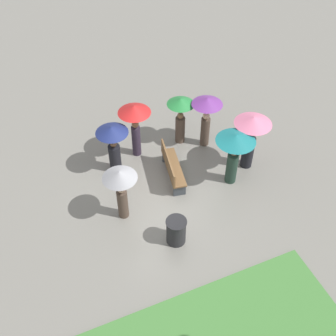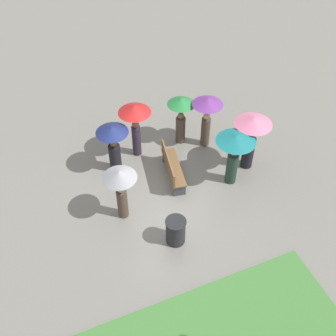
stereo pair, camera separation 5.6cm
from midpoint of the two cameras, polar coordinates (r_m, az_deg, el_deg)
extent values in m
plane|color=slate|center=(12.73, -1.46, -3.58)|extent=(90.00, 90.00, 0.00)
cube|color=brown|center=(12.92, 0.65, 0.10)|extent=(1.76, 0.72, 0.05)
cube|color=brown|center=(12.72, -0.13, 0.77)|extent=(1.70, 0.35, 0.45)
cube|color=#383D42|center=(12.57, 1.44, -3.00)|extent=(0.15, 0.39, 0.40)
cube|color=#383D42|center=(13.61, -0.09, 1.61)|extent=(0.15, 0.39, 0.40)
cylinder|color=#232326|center=(11.36, 0.97, -8.57)|extent=(0.53, 0.53, 0.78)
cylinder|color=black|center=(11.04, 0.99, -7.31)|extent=(0.57, 0.57, 0.03)
cylinder|color=#1E3328|center=(12.88, 8.49, 0.01)|extent=(0.45, 0.45, 1.07)
sphere|color=brown|center=(12.45, 8.80, 2.09)|extent=(0.20, 0.20, 0.20)
cylinder|color=#4C4C4F|center=(12.27, 8.93, 3.03)|extent=(0.02, 0.02, 0.35)
cone|color=#197075|center=(12.08, 9.08, 4.04)|extent=(1.17, 1.17, 0.22)
cylinder|color=#47382D|center=(14.07, 4.92, 4.96)|extent=(0.35, 0.35, 1.07)
sphere|color=tan|center=(13.67, 5.08, 7.04)|extent=(0.22, 0.22, 0.22)
cylinder|color=#4C4C4F|center=(13.50, 5.16, 8.01)|extent=(0.02, 0.02, 0.35)
cone|color=#703389|center=(13.33, 5.24, 9.00)|extent=(0.99, 0.99, 0.23)
cylinder|color=#47382D|center=(11.90, -6.28, -4.82)|extent=(0.39, 0.39, 0.99)
sphere|color=tan|center=(11.46, -6.51, -2.89)|extent=(0.20, 0.20, 0.20)
cylinder|color=#4C4C4F|center=(11.26, -6.62, -1.95)|extent=(0.02, 0.02, 0.35)
cone|color=gray|center=(11.05, -6.74, -0.91)|extent=(0.95, 0.95, 0.23)
cylinder|color=#2D2333|center=(13.67, -4.43, 3.73)|extent=(0.36, 0.36, 1.12)
sphere|color=brown|center=(13.25, -4.59, 5.91)|extent=(0.22, 0.22, 0.22)
cylinder|color=#4C4C4F|center=(13.07, -4.66, 6.89)|extent=(0.02, 0.02, 0.35)
cone|color=red|center=(12.89, -4.74, 7.96)|extent=(1.03, 1.03, 0.26)
cylinder|color=#47382D|center=(14.17, 1.53, 5.22)|extent=(0.42, 0.42, 0.98)
sphere|color=brown|center=(13.81, 1.58, 7.12)|extent=(0.21, 0.21, 0.21)
cylinder|color=#4C4C4F|center=(13.64, 1.60, 8.05)|extent=(0.02, 0.02, 0.35)
cone|color=#237A38|center=(13.47, 1.63, 9.03)|extent=(0.90, 0.90, 0.22)
cylinder|color=black|center=(13.24, -7.30, 1.35)|extent=(0.51, 0.51, 0.97)
sphere|color=brown|center=(12.85, -7.54, 3.24)|extent=(0.19, 0.19, 0.19)
cylinder|color=#4C4C4F|center=(12.67, -7.65, 4.16)|extent=(0.02, 0.02, 0.35)
cone|color=navy|center=(12.49, -7.77, 5.15)|extent=(0.99, 0.99, 0.22)
cylinder|color=black|center=(13.45, 10.64, 2.15)|extent=(0.50, 0.50, 1.13)
sphere|color=#997051|center=(13.01, 11.03, 4.35)|extent=(0.22, 0.22, 0.22)
cylinder|color=#4C4C4F|center=(12.83, 11.20, 5.32)|extent=(0.02, 0.02, 0.35)
cone|color=pink|center=(12.65, 11.39, 6.35)|extent=(1.13, 1.13, 0.24)
camera|label=1|loc=(0.03, -90.13, -0.13)|focal=45.00mm
camera|label=2|loc=(0.03, 89.87, 0.13)|focal=45.00mm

